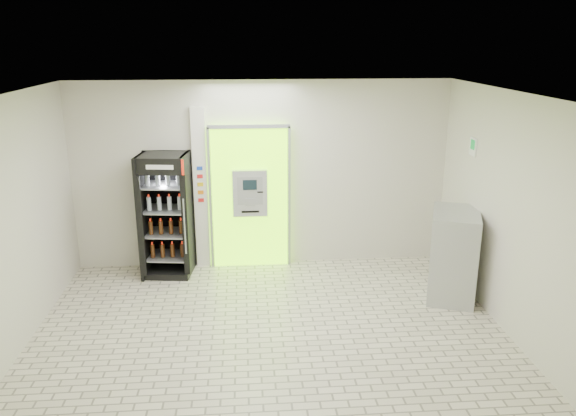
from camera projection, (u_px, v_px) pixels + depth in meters
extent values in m
plane|color=beige|center=(271.00, 337.00, 7.06)|extent=(6.00, 6.00, 0.00)
plane|color=beige|center=(262.00, 175.00, 9.00)|extent=(6.00, 0.00, 6.00)
plane|color=beige|center=(286.00, 329.00, 4.24)|extent=(6.00, 0.00, 6.00)
plane|color=beige|center=(7.00, 231.00, 6.39)|extent=(0.00, 5.00, 5.00)
plane|color=beige|center=(515.00, 218.00, 6.85)|extent=(0.00, 5.00, 5.00)
plane|color=white|center=(268.00, 95.00, 6.18)|extent=(6.00, 6.00, 0.00)
cube|color=#83F707|center=(250.00, 197.00, 9.02)|extent=(1.20, 0.12, 2.30)
cube|color=gray|center=(249.00, 127.00, 8.62)|extent=(1.28, 0.04, 0.06)
cube|color=gray|center=(210.00, 199.00, 8.91)|extent=(0.04, 0.04, 2.30)
cube|color=gray|center=(289.00, 198.00, 9.00)|extent=(0.04, 0.04, 2.30)
cube|color=black|center=(257.00, 236.00, 9.17)|extent=(0.62, 0.01, 0.67)
cube|color=black|center=(227.00, 147.00, 8.70)|extent=(0.22, 0.01, 0.18)
cube|color=#ABAEB3|center=(250.00, 193.00, 8.89)|extent=(0.55, 0.12, 0.75)
cube|color=black|center=(250.00, 185.00, 8.78)|extent=(0.22, 0.01, 0.16)
cube|color=gray|center=(250.00, 202.00, 8.87)|extent=(0.16, 0.01, 0.12)
cube|color=black|center=(260.00, 192.00, 8.83)|extent=(0.09, 0.01, 0.02)
cube|color=black|center=(250.00, 212.00, 8.91)|extent=(0.28, 0.01, 0.03)
cube|color=silver|center=(201.00, 189.00, 8.94)|extent=(0.22, 0.10, 2.60)
cube|color=#193FB2|center=(200.00, 168.00, 8.78)|extent=(0.09, 0.01, 0.06)
cube|color=red|center=(200.00, 176.00, 8.82)|extent=(0.09, 0.01, 0.06)
cube|color=yellow|center=(200.00, 184.00, 8.86)|extent=(0.09, 0.01, 0.06)
cube|color=orange|center=(201.00, 192.00, 8.90)|extent=(0.09, 0.01, 0.06)
cube|color=red|center=(201.00, 200.00, 8.94)|extent=(0.09, 0.01, 0.06)
cube|color=black|center=(166.00, 215.00, 8.72)|extent=(0.80, 0.74, 1.93)
cube|color=black|center=(169.00, 210.00, 9.01)|extent=(0.72, 0.14, 1.93)
cube|color=red|center=(160.00, 167.00, 8.17)|extent=(0.70, 0.09, 0.23)
cube|color=white|center=(160.00, 167.00, 8.16)|extent=(0.40, 0.05, 0.07)
cube|color=black|center=(170.00, 270.00, 8.99)|extent=(0.80, 0.74, 0.10)
cylinder|color=gray|center=(185.00, 227.00, 8.44)|extent=(0.03, 0.03, 0.87)
cube|color=gray|center=(169.00, 256.00, 8.92)|extent=(0.67, 0.63, 0.02)
cube|color=gray|center=(167.00, 233.00, 8.81)|extent=(0.67, 0.63, 0.02)
cube|color=gray|center=(166.00, 209.00, 8.69)|extent=(0.67, 0.63, 0.02)
cube|color=gray|center=(164.00, 185.00, 8.58)|extent=(0.67, 0.63, 0.02)
cube|color=#ABAEB3|center=(453.00, 255.00, 8.02)|extent=(0.93, 1.12, 1.28)
cube|color=gray|center=(432.00, 251.00, 7.98)|extent=(0.32, 0.88, 0.01)
cube|color=white|center=(473.00, 147.00, 8.00)|extent=(0.02, 0.22, 0.26)
cube|color=#0D9237|center=(473.00, 145.00, 7.99)|extent=(0.00, 0.14, 0.14)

